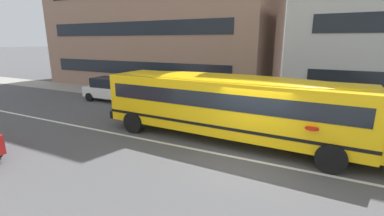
{
  "coord_description": "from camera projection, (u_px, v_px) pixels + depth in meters",
  "views": [
    {
      "loc": [
        2.09,
        -8.72,
        4.13
      ],
      "look_at": [
        -2.67,
        0.79,
        1.44
      ],
      "focal_mm": 24.79,
      "sensor_mm": 36.0,
      "label": 1
    }
  ],
  "objects": [
    {
      "name": "ground_plane",
      "position": [
        249.0,
        160.0,
        9.48
      ],
      "size": [
        400.0,
        400.0,
        0.0
      ],
      "primitive_type": "plane",
      "color": "#4C4C4F"
    },
    {
      "name": "sidewalk_far",
      "position": [
        282.0,
        111.0,
        16.17
      ],
      "size": [
        120.0,
        3.0,
        0.01
      ],
      "primitive_type": "cube",
      "color": "gray",
      "rests_on": "ground_plane"
    },
    {
      "name": "lane_centreline",
      "position": [
        249.0,
        160.0,
        9.48
      ],
      "size": [
        110.0,
        0.16,
        0.01
      ],
      "primitive_type": "cube",
      "color": "silver",
      "rests_on": "ground_plane"
    },
    {
      "name": "school_bus",
      "position": [
        232.0,
        102.0,
        10.96
      ],
      "size": [
        12.59,
        3.22,
        2.8
      ],
      "rotation": [
        0.0,
        0.0,
        -0.03
      ],
      "color": "yellow",
      "rests_on": "ground_plane"
    },
    {
      "name": "parked_car_white_mid_block",
      "position": [
        111.0,
        89.0,
        18.71
      ],
      "size": [
        3.91,
        1.91,
        1.64
      ],
      "rotation": [
        0.0,
        0.0,
        0.01
      ],
      "color": "silver",
      "rests_on": "ground_plane"
    }
  ]
}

